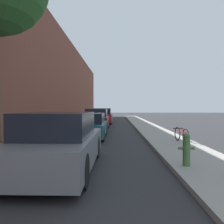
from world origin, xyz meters
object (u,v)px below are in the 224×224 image
at_px(fire_hydrant, 186,149).
at_px(parked_car_maroon, 97,120).
at_px(parked_car_red, 102,116).
at_px(bicycle, 181,135).
at_px(parked_car_teal, 89,126).
at_px(parked_car_grey, 59,143).

bearing_deg(fire_hydrant, parked_car_maroon, 106.56).
distance_m(parked_car_red, bicycle, 13.35).
xyz_separation_m(parked_car_teal, parked_car_red, (-0.01, 10.53, 0.11)).
relative_size(parked_car_grey, parked_car_maroon, 1.08).
height_order(parked_car_grey, parked_car_red, parked_car_red).
relative_size(parked_car_red, bicycle, 2.75).
height_order(parked_car_maroon, parked_car_red, parked_car_red).
height_order(parked_car_red, fire_hydrant, parked_car_red).
xyz_separation_m(parked_car_maroon, bicycle, (4.26, -7.05, -0.27)).
bearing_deg(fire_hydrant, bicycle, 76.02).
relative_size(parked_car_teal, parked_car_maroon, 1.07).
xyz_separation_m(parked_car_maroon, fire_hydrant, (3.27, -11.01, -0.16)).
bearing_deg(parked_car_maroon, parked_car_red, 89.81).
bearing_deg(parked_car_red, parked_car_grey, -89.83).
bearing_deg(bicycle, parked_car_teal, 146.59).
bearing_deg(parked_car_red, parked_car_teal, -89.96).
distance_m(parked_car_grey, bicycle, 5.80).
xyz_separation_m(parked_car_grey, parked_car_teal, (-0.04, 6.13, -0.06)).
bearing_deg(bicycle, parked_car_red, 101.76).
xyz_separation_m(parked_car_grey, bicycle, (4.19, 4.00, -0.26)).
bearing_deg(parked_car_grey, bicycle, 43.71).
xyz_separation_m(parked_car_maroon, parked_car_red, (0.02, 5.60, 0.03)).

